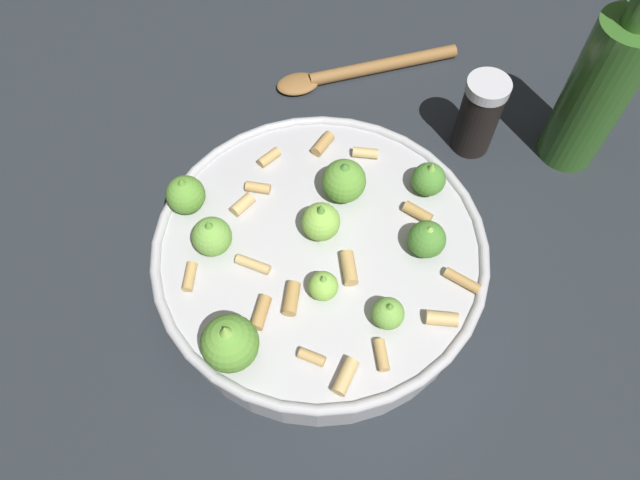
% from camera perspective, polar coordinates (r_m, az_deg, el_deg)
% --- Properties ---
extents(ground_plane, '(2.40, 2.40, 0.00)m').
position_cam_1_polar(ground_plane, '(0.60, -0.00, -3.24)').
color(ground_plane, '#23282D').
extents(cooking_pan, '(0.31, 0.31, 0.11)m').
position_cam_1_polar(cooking_pan, '(0.56, -0.13, -1.64)').
color(cooking_pan, '#B7B7BC').
rests_on(cooking_pan, ground).
extents(pepper_shaker, '(0.05, 0.05, 0.10)m').
position_cam_1_polar(pepper_shaker, '(0.67, 15.31, 11.44)').
color(pepper_shaker, black).
rests_on(pepper_shaker, ground).
extents(olive_oil_bottle, '(0.06, 0.06, 0.23)m').
position_cam_1_polar(olive_oil_bottle, '(0.67, 25.34, 12.95)').
color(olive_oil_bottle, '#336023').
rests_on(olive_oil_bottle, ground).
extents(wooden_spoon, '(0.13, 0.22, 0.02)m').
position_cam_1_polar(wooden_spoon, '(0.76, 3.58, 16.00)').
color(wooden_spoon, olive).
rests_on(wooden_spoon, ground).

